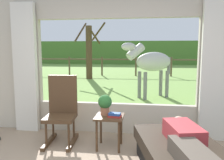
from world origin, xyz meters
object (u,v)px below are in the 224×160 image
(side_table, at_px, (109,122))
(pasture_tree, at_px, (89,51))
(book_stack, at_px, (115,115))
(horse, at_px, (152,62))
(potted_plant, at_px, (105,103))
(reclining_person, at_px, (186,140))
(rocking_chair, at_px, (62,110))

(side_table, height_order, pasture_tree, pasture_tree)
(pasture_tree, bearing_deg, book_stack, -73.96)
(horse, bearing_deg, potted_plant, 133.72)
(reclining_person, height_order, side_table, reclining_person)
(horse, distance_m, pasture_tree, 5.45)
(rocking_chair, bearing_deg, potted_plant, -11.55)
(pasture_tree, bearing_deg, rocking_chair, -79.62)
(potted_plant, relative_size, pasture_tree, 0.11)
(reclining_person, distance_m, book_stack, 1.21)
(horse, bearing_deg, pasture_tree, 0.08)
(potted_plant, distance_m, pasture_tree, 8.70)
(potted_plant, bearing_deg, book_stack, -35.32)
(pasture_tree, bearing_deg, potted_plant, -74.83)
(reclining_person, relative_size, potted_plant, 4.46)
(reclining_person, xyz_separation_m, potted_plant, (-1.10, 0.90, 0.18))
(side_table, bearing_deg, reclining_person, -39.62)
(rocking_chair, distance_m, horse, 4.15)
(book_stack, relative_size, pasture_tree, 0.07)
(potted_plant, xyz_separation_m, pasture_tree, (-2.27, 8.36, 0.79))
(reclining_person, relative_size, book_stack, 6.86)
(reclining_person, bearing_deg, book_stack, 126.52)
(book_stack, bearing_deg, rocking_chair, 167.20)
(reclining_person, height_order, potted_plant, potted_plant)
(rocking_chair, distance_m, pasture_tree, 8.46)
(rocking_chair, xyz_separation_m, horse, (1.57, 3.79, 0.61))
(book_stack, distance_m, pasture_tree, 8.88)
(reclining_person, relative_size, pasture_tree, 0.48)
(potted_plant, relative_size, horse, 0.18)
(reclining_person, relative_size, rocking_chair, 1.27)
(potted_plant, height_order, pasture_tree, pasture_tree)
(reclining_person, xyz_separation_m, book_stack, (-0.93, 0.78, 0.03))
(side_table, relative_size, book_stack, 2.50)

